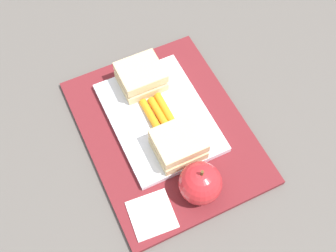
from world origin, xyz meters
name	(u,v)px	position (x,y,z in m)	size (l,w,h in m)	color
ground_plane	(165,132)	(0.00, 0.00, 0.00)	(2.40, 2.40, 0.00)	#56514C
lunchbag_mat	(165,131)	(0.00, 0.00, 0.01)	(0.36, 0.28, 0.01)	maroon
food_tray	(159,117)	(-0.03, 0.00, 0.02)	(0.23, 0.17, 0.01)	white
sandwich_half_left	(141,77)	(-0.10, 0.00, 0.04)	(0.07, 0.08, 0.04)	#DBC189
sandwich_half_right	(178,144)	(0.05, 0.00, 0.04)	(0.07, 0.08, 0.04)	#DBC189
carrot_sticks_bundle	(159,114)	(-0.02, 0.00, 0.03)	(0.08, 0.04, 0.02)	orange
apple	(201,183)	(0.13, 0.00, 0.05)	(0.07, 0.07, 0.08)	red
paper_napkin	(152,215)	(0.14, -0.09, 0.01)	(0.07, 0.07, 0.00)	white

